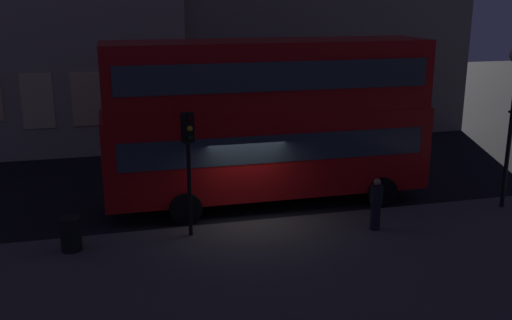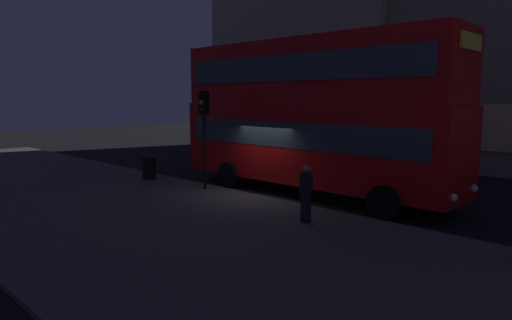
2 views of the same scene
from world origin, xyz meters
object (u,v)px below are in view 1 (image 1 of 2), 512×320
traffic_light_near_kerb (188,148)px  pedestrian (376,204)px  double_decker_bus (268,115)px  litter_bin (71,234)px

traffic_light_near_kerb → pedestrian: traffic_light_near_kerb is taller
double_decker_bus → pedestrian: size_ratio=6.86×
pedestrian → litter_bin: bearing=166.7°
traffic_light_near_kerb → litter_bin: traffic_light_near_kerb is taller
pedestrian → double_decker_bus: bearing=116.5°
double_decker_bus → pedestrian: (2.44, -3.44, -2.17)m
double_decker_bus → traffic_light_near_kerb: 3.94m
double_decker_bus → litter_bin: bearing=-156.5°
traffic_light_near_kerb → pedestrian: (5.47, -0.94, -1.84)m
traffic_light_near_kerb → litter_bin: size_ratio=3.83×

